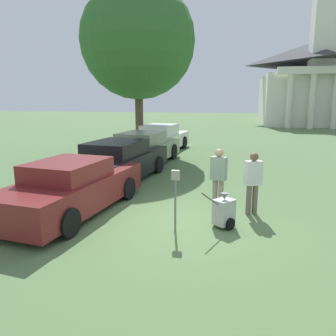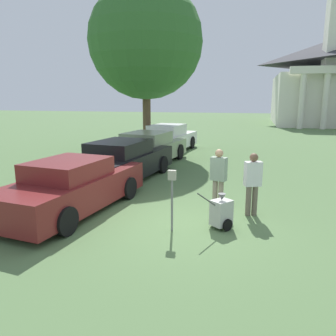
{
  "view_description": "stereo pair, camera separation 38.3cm",
  "coord_description": "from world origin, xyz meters",
  "px_view_note": "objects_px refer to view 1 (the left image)",
  "views": [
    {
      "loc": [
        1.32,
        -7.45,
        3.01
      ],
      "look_at": [
        -0.52,
        1.22,
        1.1
      ],
      "focal_mm": 35.0,
      "sensor_mm": 36.0,
      "label": 1
    },
    {
      "loc": [
        1.69,
        -7.36,
        3.01
      ],
      "look_at": [
        -0.52,
        1.22,
        1.1
      ],
      "focal_mm": 35.0,
      "sensor_mm": 36.0,
      "label": 2
    }
  ],
  "objects_px": {
    "parking_meter": "(175,189)",
    "person_supervisor": "(253,180)",
    "parked_car_white": "(161,139)",
    "equipment_cart": "(224,212)",
    "parked_car_black": "(119,162)",
    "church": "(310,79)",
    "parked_car_maroon": "(73,188)",
    "person_worker": "(218,175)",
    "parked_car_sage": "(143,149)"
  },
  "relations": [
    {
      "from": "parked_car_white",
      "to": "equipment_cart",
      "type": "height_order",
      "value": "parked_car_white"
    },
    {
      "from": "parked_car_sage",
      "to": "equipment_cart",
      "type": "xyz_separation_m",
      "value": [
        3.98,
        -6.89,
        -0.31
      ]
    },
    {
      "from": "parked_car_white",
      "to": "parking_meter",
      "type": "xyz_separation_m",
      "value": [
        2.9,
        -10.93,
        0.28
      ]
    },
    {
      "from": "parked_car_sage",
      "to": "church",
      "type": "xyz_separation_m",
      "value": [
        12.26,
        27.51,
        4.42
      ]
    },
    {
      "from": "parked_car_maroon",
      "to": "parked_car_black",
      "type": "xyz_separation_m",
      "value": [
        -0.0,
        3.45,
        0.03
      ]
    },
    {
      "from": "parked_car_maroon",
      "to": "parking_meter",
      "type": "relative_size",
      "value": 3.43
    },
    {
      "from": "parked_car_black",
      "to": "person_worker",
      "type": "xyz_separation_m",
      "value": [
        3.76,
        -2.33,
        0.25
      ]
    },
    {
      "from": "person_worker",
      "to": "equipment_cart",
      "type": "relative_size",
      "value": 1.67
    },
    {
      "from": "parked_car_white",
      "to": "person_supervisor",
      "type": "relative_size",
      "value": 3.27
    },
    {
      "from": "parking_meter",
      "to": "church",
      "type": "xyz_separation_m",
      "value": [
        9.36,
        34.82,
        4.13
      ]
    },
    {
      "from": "parked_car_black",
      "to": "church",
      "type": "height_order",
      "value": "church"
    },
    {
      "from": "person_worker",
      "to": "equipment_cart",
      "type": "xyz_separation_m",
      "value": [
        0.22,
        -1.37,
        -0.56
      ]
    },
    {
      "from": "parking_meter",
      "to": "church",
      "type": "distance_m",
      "value": 36.29
    },
    {
      "from": "person_worker",
      "to": "parked_car_sage",
      "type": "bearing_deg",
      "value": -38.67
    },
    {
      "from": "parked_car_black",
      "to": "parking_meter",
      "type": "distance_m",
      "value": 5.06
    },
    {
      "from": "parked_car_maroon",
      "to": "equipment_cart",
      "type": "height_order",
      "value": "parked_car_maroon"
    },
    {
      "from": "parking_meter",
      "to": "parked_car_sage",
      "type": "bearing_deg",
      "value": 111.62
    },
    {
      "from": "church",
      "to": "parked_car_maroon",
      "type": "bearing_deg",
      "value": -109.75
    },
    {
      "from": "parked_car_sage",
      "to": "church",
      "type": "height_order",
      "value": "church"
    },
    {
      "from": "person_worker",
      "to": "equipment_cart",
      "type": "bearing_deg",
      "value": 116.22
    },
    {
      "from": "parked_car_sage",
      "to": "church",
      "type": "relative_size",
      "value": 0.24
    },
    {
      "from": "equipment_cart",
      "to": "church",
      "type": "distance_m",
      "value": 35.7
    },
    {
      "from": "person_supervisor",
      "to": "parking_meter",
      "type": "bearing_deg",
      "value": 18.83
    },
    {
      "from": "person_supervisor",
      "to": "equipment_cart",
      "type": "relative_size",
      "value": 1.65
    },
    {
      "from": "parked_car_white",
      "to": "parking_meter",
      "type": "distance_m",
      "value": 11.31
    },
    {
      "from": "parked_car_maroon",
      "to": "person_worker",
      "type": "height_order",
      "value": "person_worker"
    },
    {
      "from": "parked_car_black",
      "to": "parked_car_sage",
      "type": "xyz_separation_m",
      "value": [
        -0.0,
        3.18,
        -0.0
      ]
    },
    {
      "from": "parked_car_sage",
      "to": "parking_meter",
      "type": "height_order",
      "value": "parked_car_sage"
    },
    {
      "from": "parked_car_sage",
      "to": "church",
      "type": "bearing_deg",
      "value": 73.21
    },
    {
      "from": "parking_meter",
      "to": "person_supervisor",
      "type": "xyz_separation_m",
      "value": [
        1.76,
        1.5,
        -0.06
      ]
    },
    {
      "from": "person_supervisor",
      "to": "equipment_cart",
      "type": "bearing_deg",
      "value": 36.11
    },
    {
      "from": "equipment_cart",
      "to": "person_supervisor",
      "type": "bearing_deg",
      "value": 96.35
    },
    {
      "from": "parked_car_white",
      "to": "parking_meter",
      "type": "relative_size",
      "value": 3.76
    },
    {
      "from": "person_worker",
      "to": "parked_car_white",
      "type": "bearing_deg",
      "value": -50.59
    },
    {
      "from": "parked_car_maroon",
      "to": "church",
      "type": "distance_m",
      "value": 36.55
    },
    {
      "from": "parked_car_white",
      "to": "equipment_cart",
      "type": "xyz_separation_m",
      "value": [
        3.98,
        -10.51,
        -0.33
      ]
    },
    {
      "from": "parked_car_maroon",
      "to": "parked_car_black",
      "type": "relative_size",
      "value": 0.9
    },
    {
      "from": "parked_car_black",
      "to": "parked_car_white",
      "type": "distance_m",
      "value": 6.8
    },
    {
      "from": "parked_car_maroon",
      "to": "church",
      "type": "bearing_deg",
      "value": 77.48
    },
    {
      "from": "parked_car_white",
      "to": "church",
      "type": "distance_m",
      "value": 27.21
    },
    {
      "from": "parked_car_sage",
      "to": "person_worker",
      "type": "bearing_deg",
      "value": -48.49
    },
    {
      "from": "parked_car_maroon",
      "to": "person_supervisor",
      "type": "distance_m",
      "value": 4.73
    },
    {
      "from": "parked_car_white",
      "to": "parking_meter",
      "type": "height_order",
      "value": "parked_car_white"
    },
    {
      "from": "parked_car_sage",
      "to": "parked_car_white",
      "type": "relative_size",
      "value": 0.98
    },
    {
      "from": "parked_car_white",
      "to": "parked_car_maroon",
      "type": "bearing_deg",
      "value": -82.76
    },
    {
      "from": "equipment_cart",
      "to": "church",
      "type": "bearing_deg",
      "value": 115.08
    },
    {
      "from": "parked_car_maroon",
      "to": "parking_meter",
      "type": "xyz_separation_m",
      "value": [
        2.9,
        -0.68,
        0.32
      ]
    },
    {
      "from": "parked_car_white",
      "to": "parked_car_black",
      "type": "bearing_deg",
      "value": -82.76
    },
    {
      "from": "parking_meter",
      "to": "equipment_cart",
      "type": "height_order",
      "value": "parking_meter"
    },
    {
      "from": "parked_car_maroon",
      "to": "equipment_cart",
      "type": "distance_m",
      "value": 4.0
    }
  ]
}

